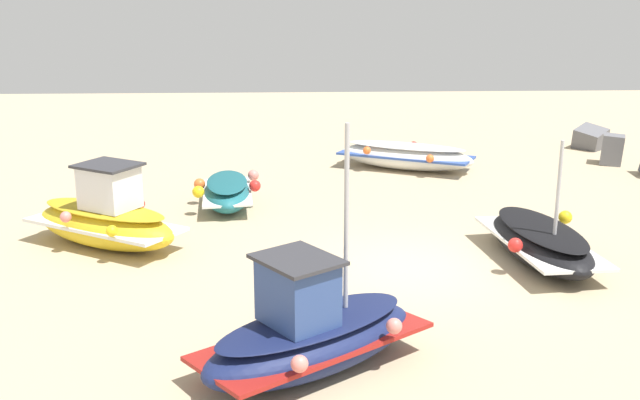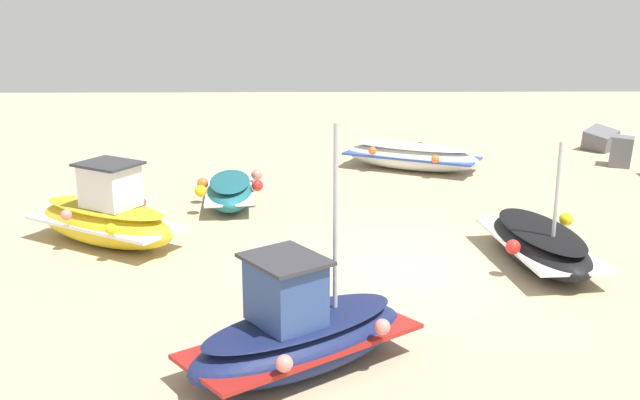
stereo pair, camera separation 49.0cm
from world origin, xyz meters
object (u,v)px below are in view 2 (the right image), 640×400
at_px(fishing_boat_1, 299,334).
at_px(fishing_boat_3, 412,156).
at_px(fishing_boat_0, 106,217).
at_px(fishing_boat_4, 230,191).
at_px(fishing_boat_2, 540,244).

xyz_separation_m(fishing_boat_1, fishing_boat_3, (-13.48, 3.55, -0.16)).
height_order(fishing_boat_0, fishing_boat_4, fishing_boat_0).
height_order(fishing_boat_1, fishing_boat_4, fishing_boat_1).
distance_m(fishing_boat_2, fishing_boat_3, 8.92).
xyz_separation_m(fishing_boat_0, fishing_boat_4, (-3.19, 2.58, -0.25)).
height_order(fishing_boat_0, fishing_boat_3, fishing_boat_0).
bearing_deg(fishing_boat_3, fishing_boat_2, 126.15).
bearing_deg(fishing_boat_4, fishing_boat_2, 52.92).
relative_size(fishing_boat_2, fishing_boat_4, 1.31).
distance_m(fishing_boat_0, fishing_boat_4, 4.12).
distance_m(fishing_boat_2, fishing_boat_4, 8.60).
bearing_deg(fishing_boat_4, fishing_boat_1, 7.58).
bearing_deg(fishing_boat_1, fishing_boat_2, -173.68).
relative_size(fishing_boat_1, fishing_boat_4, 1.35).
bearing_deg(fishing_boat_0, fishing_boat_1, -21.70).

